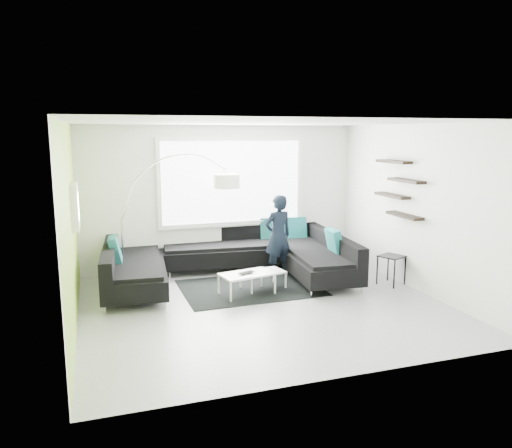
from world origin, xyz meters
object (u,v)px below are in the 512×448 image
Objects in this scene: arc_lamp at (121,219)px; person at (278,236)px; coffee_table at (255,281)px; sectional_sofa at (227,260)px; laptop at (248,273)px; side_table at (391,270)px.

arc_lamp is 2.84m from person.
person is at bearing 36.29° from coffee_table.
sectional_sofa is 1.05m from person.
sectional_sofa reaches higher than laptop.
person is (0.69, 0.76, 0.59)m from coffee_table.
sectional_sofa reaches higher than side_table.
person is at bearing 2.85° from arc_lamp.
coffee_table is 0.73× the size of person.
laptop is at bearing 34.76° from person.
person is 4.36× the size of laptop.
coffee_table is at bearing 35.91° from person.
side_table is 2.11m from person.
side_table is at bearing 135.03° from person.
person reaches higher than coffee_table.
sectional_sofa is 1.95× the size of arc_lamp.
arc_lamp reaches higher than side_table.
person reaches higher than laptop.
person is (2.77, -0.50, -0.38)m from arc_lamp.
arc_lamp is (-1.78, 0.52, 0.74)m from sectional_sofa.
sectional_sofa is 2.92m from side_table.
side_table is (4.48, -1.62, -0.88)m from arc_lamp.
arc_lamp reaches higher than laptop.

